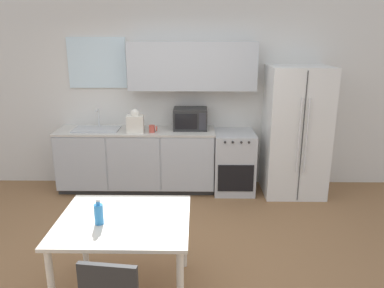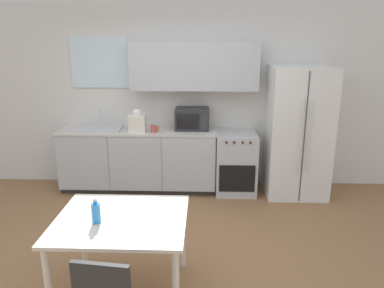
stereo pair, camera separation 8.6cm
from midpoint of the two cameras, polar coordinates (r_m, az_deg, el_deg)
name	(u,v)px [view 1 (the left image)]	position (r m, az deg, el deg)	size (l,w,h in m)	color
ground_plane	(163,250)	(4.22, -5.11, -15.76)	(12.00, 12.00, 0.00)	olive
wall_back	(175,91)	(5.59, -3.07, 8.02)	(12.00, 0.38, 2.70)	silver
kitchen_counter	(137,160)	(5.60, -8.81, -2.36)	(2.28, 0.61, 0.91)	#333333
oven_range	(234,162)	(5.52, 5.95, -2.72)	(0.58, 0.66, 0.88)	#B7BABC
refrigerator	(295,132)	(5.49, 15.04, 1.84)	(0.84, 0.78, 1.83)	silver
kitchen_sink	(97,129)	(5.60, -14.76, 2.30)	(0.65, 0.40, 0.28)	#B7BABC
microwave	(190,119)	(5.43, -0.71, 3.88)	(0.48, 0.38, 0.30)	#282828
coffee_mug	(153,129)	(5.29, -6.50, 2.33)	(0.12, 0.08, 0.10)	#BF4C3F
grocery_bag_0	(135,122)	(5.32, -9.10, 3.30)	(0.24, 0.21, 0.33)	silver
dining_table	(124,229)	(3.33, -11.03, -12.56)	(1.11, 0.96, 0.74)	beige
drink_bottle	(99,213)	(3.21, -14.79, -10.20)	(0.07, 0.07, 0.22)	#338CD8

